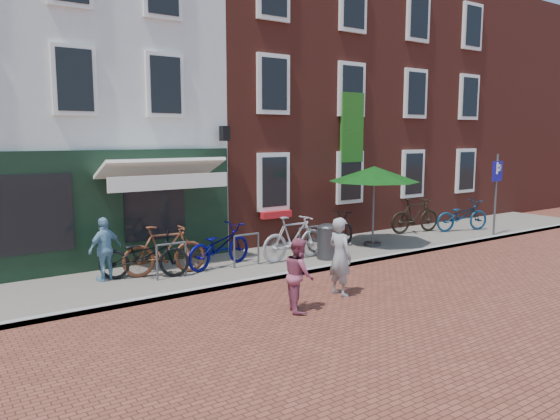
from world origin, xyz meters
TOP-DOWN VIEW (x-y plane):
  - ground at (0.00, 0.00)m, footprint 80.00×80.00m
  - sidewalk at (1.00, 1.50)m, footprint 24.00×3.00m
  - building_stucco at (-5.00, 7.00)m, footprint 8.00×8.00m
  - building_brick_mid at (2.00, 7.00)m, footprint 6.00×8.00m
  - building_brick_right at (8.00, 7.00)m, footprint 6.00×8.00m
  - filler_right at (14.50, 7.00)m, footprint 7.00×8.00m
  - litter_bin at (0.69, 0.69)m, footprint 0.55×0.55m
  - parking_sign at (7.44, 0.24)m, footprint 0.50×0.08m
  - parasol at (2.95, 1.30)m, footprint 2.65×2.65m
  - woman at (-0.99, -1.74)m, footprint 0.43×0.62m
  - boy at (-2.31, -2.07)m, footprint 0.76×0.84m
  - cafe_person at (-4.79, 1.87)m, footprint 0.91×0.62m
  - bicycle_0 at (-4.00, 1.57)m, footprint 2.13×1.48m
  - bicycle_1 at (-3.51, 1.57)m, footprint 2.02×0.87m
  - bicycle_2 at (-2.09, 1.52)m, footprint 2.13×1.22m
  - bicycle_3 at (-0.13, 1.08)m, footprint 1.97×0.59m
  - bicycle_4 at (1.54, 1.58)m, footprint 2.11×1.06m
  - bicycle_5 at (5.60, 2.00)m, footprint 2.02×0.86m
  - bicycle_6 at (7.20, 1.33)m, footprint 2.13×1.23m

SIDE VIEW (x-z plane):
  - ground at x=0.00m, z-range 0.00..0.00m
  - sidewalk at x=1.00m, z-range 0.00..0.10m
  - litter_bin at x=0.69m, z-range 0.12..1.13m
  - bicycle_0 at x=-4.00m, z-range 0.10..1.16m
  - bicycle_2 at x=-2.09m, z-range 0.10..1.16m
  - bicycle_4 at x=1.54m, z-range 0.10..1.16m
  - bicycle_6 at x=7.20m, z-range 0.10..1.16m
  - bicycle_1 at x=-3.51m, z-range 0.10..1.28m
  - bicycle_3 at x=-0.13m, z-range 0.10..1.28m
  - bicycle_5 at x=5.60m, z-range 0.10..1.28m
  - boy at x=-2.31m, z-range 0.00..1.42m
  - cafe_person at x=-4.79m, z-range 0.10..1.54m
  - woman at x=-0.99m, z-range 0.00..1.66m
  - parking_sign at x=7.44m, z-range 0.49..3.14m
  - parasol at x=2.95m, z-range 1.09..3.54m
  - building_stucco at x=-5.00m, z-range 0.00..9.00m
  - filler_right at x=14.50m, z-range 0.00..9.00m
  - building_brick_mid at x=2.00m, z-range 0.00..10.00m
  - building_brick_right at x=8.00m, z-range 0.00..10.00m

